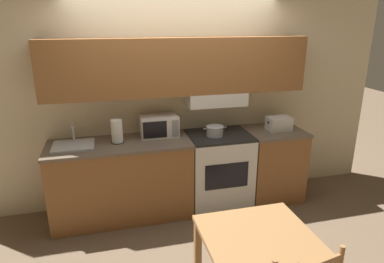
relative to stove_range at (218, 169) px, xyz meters
The scene contains 11 objects.
ground_plane 0.72m from the stove_range, 145.24° to the left, with size 16.00×16.00×0.00m, color brown.
wall_back 1.15m from the stove_range, 150.56° to the left, with size 5.48×0.38×2.55m.
lower_counter_main 1.19m from the stove_range, behind, with size 1.62×0.66×0.93m.
lower_counter_right_stub 0.74m from the stove_range, ahead, with size 0.71×0.66×0.93m.
stove_range is the anchor object (origin of this frame).
cooking_pot 0.54m from the stove_range, 152.29° to the right, with size 0.29×0.21×0.12m.
microwave 0.93m from the stove_range, 169.53° to the left, with size 0.44×0.30×0.25m.
toaster 0.96m from the stove_range, ahead, with size 0.30×0.21×0.17m.
sink_basin 1.76m from the stove_range, behind, with size 0.44×0.38×0.24m.
paper_towel_roll 1.35m from the stove_range, behind, with size 0.15×0.15×0.27m.
dining_table 1.79m from the stove_range, 99.03° to the right, with size 0.82×0.78×0.74m.
Camera 1 is at (-0.85, -4.06, 2.26)m, focal length 32.00 mm.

